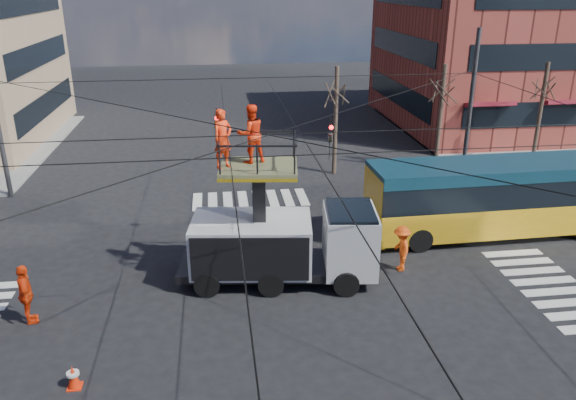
# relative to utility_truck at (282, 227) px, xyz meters

# --- Properties ---
(ground) EXTENTS (120.00, 120.00, 0.00)m
(ground) POSITION_rel_utility_truck_xyz_m (-0.59, -1.80, -2.08)
(ground) COLOR black
(ground) RESTS_ON ground
(sidewalk_ne) EXTENTS (18.00, 18.00, 0.12)m
(sidewalk_ne) POSITION_rel_utility_truck_xyz_m (20.41, 19.20, -2.02)
(sidewalk_ne) COLOR slate
(sidewalk_ne) RESTS_ON ground
(crosswalks) EXTENTS (22.40, 22.40, 0.02)m
(crosswalks) POSITION_rel_utility_truck_xyz_m (-0.59, -1.80, -2.07)
(crosswalks) COLOR silver
(crosswalks) RESTS_ON ground
(building_ne) EXTENTS (20.06, 16.06, 14.00)m
(building_ne) POSITION_rel_utility_truck_xyz_m (21.38, 22.18, 4.92)
(building_ne) COLOR maroon
(building_ne) RESTS_ON ground
(overhead_network) EXTENTS (24.24, 24.24, 8.00)m
(overhead_network) POSITION_rel_utility_truck_xyz_m (-0.67, -1.40, 2.21)
(overhead_network) COLOR #2D2D30
(overhead_network) RESTS_ON ground
(tree_a) EXTENTS (2.00, 2.00, 6.00)m
(tree_a) POSITION_rel_utility_truck_xyz_m (4.41, 11.70, 2.54)
(tree_a) COLOR #382B21
(tree_a) RESTS_ON ground
(tree_b) EXTENTS (2.00, 2.00, 6.00)m
(tree_b) POSITION_rel_utility_truck_xyz_m (10.41, 11.70, 2.54)
(tree_b) COLOR #382B21
(tree_b) RESTS_ON ground
(tree_c) EXTENTS (2.00, 2.00, 6.00)m
(tree_c) POSITION_rel_utility_truck_xyz_m (16.41, 11.70, 2.54)
(tree_c) COLOR #382B21
(tree_c) RESTS_ON ground
(utility_truck) EXTENTS (7.23, 3.33, 6.37)m
(utility_truck) POSITION_rel_utility_truck_xyz_m (0.00, 0.00, 0.00)
(utility_truck) COLOR black
(utility_truck) RESTS_ON ground
(city_bus) EXTENTS (11.40, 2.85, 3.20)m
(city_bus) POSITION_rel_utility_truck_xyz_m (9.68, 2.77, -0.36)
(city_bus) COLOR gold
(city_bus) RESTS_ON ground
(traffic_cone) EXTENTS (0.36, 0.36, 0.68)m
(traffic_cone) POSITION_rel_utility_truck_xyz_m (-6.23, -5.13, -1.74)
(traffic_cone) COLOR #FF290A
(traffic_cone) RESTS_ON ground
(worker_ground) EXTENTS (0.86, 1.27, 2.01)m
(worker_ground) POSITION_rel_utility_truck_xyz_m (-8.30, -1.73, -1.08)
(worker_ground) COLOR #F53E0F
(worker_ground) RESTS_ON ground
(flagger) EXTENTS (0.70, 1.17, 1.78)m
(flagger) POSITION_rel_utility_truck_xyz_m (4.50, 0.11, -1.19)
(flagger) COLOR #EF4A0F
(flagger) RESTS_ON ground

